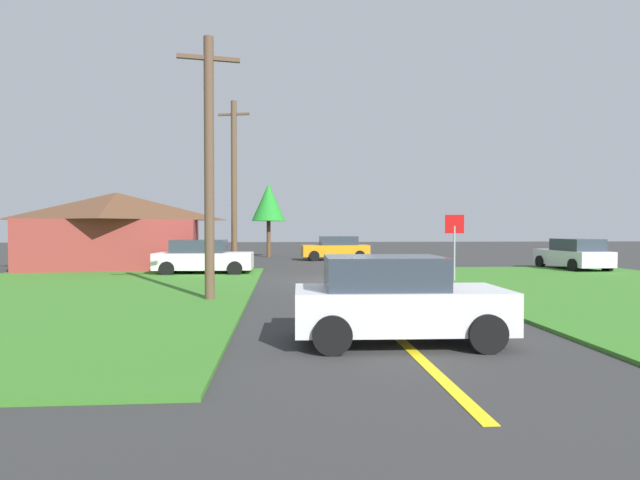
{
  "coord_description": "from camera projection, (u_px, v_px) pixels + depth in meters",
  "views": [
    {
      "loc": [
        -2.24,
        -20.22,
        2.14
      ],
      "look_at": [
        -0.42,
        4.58,
        1.57
      ],
      "focal_mm": 28.26,
      "sensor_mm": 36.0,
      "label": 1
    }
  ],
  "objects": [
    {
      "name": "ground_plane",
      "position": [
        339.0,
        281.0,
        20.37
      ],
      "size": [
        120.0,
        120.0,
        0.0
      ],
      "primitive_type": "plane",
      "color": "#303030"
    },
    {
      "name": "grass_verge_right",
      "position": [
        623.0,
        290.0,
        17.06
      ],
      "size": [
        12.0,
        20.0,
        0.08
      ],
      "primitive_type": "cube",
      "color": "#367425",
      "rests_on": "ground"
    },
    {
      "name": "grass_verge_left",
      "position": [
        58.0,
        296.0,
        15.71
      ],
      "size": [
        12.0,
        20.0,
        0.08
      ],
      "primitive_type": "cube",
      "color": "#367425",
      "rests_on": "ground"
    },
    {
      "name": "lane_stripe_center",
      "position": [
        374.0,
        315.0,
        12.4
      ],
      "size": [
        0.2,
        14.0,
        0.01
      ],
      "primitive_type": "cube",
      "color": "yellow",
      "rests_on": "ground"
    },
    {
      "name": "stop_sign",
      "position": [
        454.0,
        235.0,
        19.92
      ],
      "size": [
        0.73,
        0.15,
        2.69
      ],
      "rotation": [
        0.0,
        0.0,
        2.99
      ],
      "color": "#9EA0A8",
      "rests_on": "ground"
    },
    {
      "name": "car_approaching_junction",
      "position": [
        336.0,
        248.0,
        34.16
      ],
      "size": [
        4.59,
        2.1,
        1.62
      ],
      "rotation": [
        0.0,
        0.0,
        3.2
      ],
      "color": "orange",
      "rests_on": "ground"
    },
    {
      "name": "car_on_crossroad",
      "position": [
        573.0,
        255.0,
        25.77
      ],
      "size": [
        2.14,
        4.34,
        1.62
      ],
      "rotation": [
        0.0,
        0.0,
        1.61
      ],
      "color": "silver",
      "rests_on": "ground"
    },
    {
      "name": "car_behind_on_main_road",
      "position": [
        395.0,
        300.0,
        9.42
      ],
      "size": [
        3.96,
        2.1,
        1.62
      ],
      "rotation": [
        0.0,
        0.0,
        -0.03
      ],
      "color": "silver",
      "rests_on": "ground"
    },
    {
      "name": "parked_car_near_building",
      "position": [
        203.0,
        257.0,
        23.36
      ],
      "size": [
        4.45,
        2.13,
        1.62
      ],
      "rotation": [
        0.0,
        0.0,
        -0.02
      ],
      "color": "white",
      "rests_on": "ground"
    },
    {
      "name": "utility_pole_near",
      "position": [
        209.0,
        166.0,
        14.66
      ],
      "size": [
        1.79,
        0.42,
        7.7
      ],
      "color": "brown",
      "rests_on": "ground"
    },
    {
      "name": "utility_pole_mid",
      "position": [
        234.0,
        182.0,
        28.12
      ],
      "size": [
        1.78,
        0.53,
        9.25
      ],
      "color": "brown",
      "rests_on": "ground"
    },
    {
      "name": "oak_tree_left",
      "position": [
        269.0,
        203.0,
        37.78
      ],
      "size": [
        2.54,
        2.54,
        5.51
      ],
      "color": "brown",
      "rests_on": "ground"
    },
    {
      "name": "barn",
      "position": [
        117.0,
        231.0,
        26.89
      ],
      "size": [
        8.98,
        7.12,
        4.06
      ],
      "color": "maroon",
      "rests_on": "ground"
    }
  ]
}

